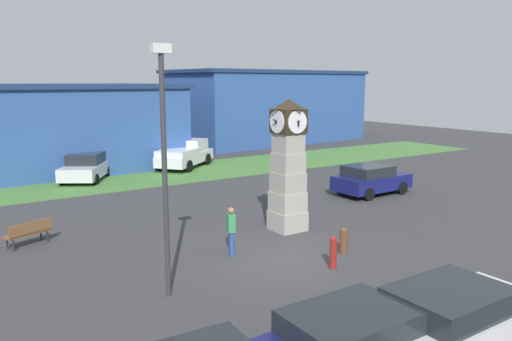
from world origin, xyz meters
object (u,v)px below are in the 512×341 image
clock_tower (288,168)px  pickup_truck (185,154)px  car_by_building (455,317)px  bollard_near_tower (333,252)px  bench (28,231)px  pedestrian_near_bench (231,228)px  bollard_mid_row (344,240)px  car_end_of_row (86,167)px  street_lamp_near_road (164,156)px  car_near_tower (357,341)px  car_far_lot (371,179)px

clock_tower → pickup_truck: size_ratio=0.97×
car_by_building → bollard_near_tower: bearing=77.9°
bench → pedestrian_near_bench: pedestrian_near_bench is taller
bollard_mid_row → car_end_of_row: car_end_of_row is taller
clock_tower → car_end_of_row: clock_tower is taller
clock_tower → street_lamp_near_road: 7.24m
bollard_near_tower → car_near_tower: bearing=-127.6°
car_near_tower → clock_tower: bearing=60.9°
pickup_truck → pedestrian_near_bench: size_ratio=3.22×
car_far_lot → street_lamp_near_road: 15.28m
clock_tower → bench: size_ratio=3.04×
bench → clock_tower: bearing=-21.7°
bollard_near_tower → car_far_lot: (8.69, 6.75, 0.25)m
car_by_building → car_far_lot: bearing=50.4°
bench → street_lamp_near_road: bearing=-69.8°
bollard_mid_row → pickup_truck: (2.95, 18.51, 0.47)m
clock_tower → bollard_mid_row: bearing=-91.1°
pickup_truck → pedestrian_near_bench: bearing=-110.5°
car_far_lot → pedestrian_near_bench: 11.40m
bollard_mid_row → car_far_lot: bearing=38.5°
pickup_truck → street_lamp_near_road: street_lamp_near_road is taller
car_near_tower → bollard_near_tower: bearing=52.4°
clock_tower → bench: bearing=158.3°
pickup_truck → car_end_of_row: bearing=-173.5°
bollard_near_tower → bench: size_ratio=0.62×
clock_tower → pickup_truck: clock_tower is taller
car_end_of_row → pedestrian_near_bench: (0.59, -15.73, 0.11)m
pickup_truck → street_lamp_near_road: (-9.28, -18.37, 2.91)m
bollard_mid_row → car_end_of_row: bearing=102.1°
clock_tower → street_lamp_near_road: bearing=-154.1°
car_end_of_row → pickup_truck: bearing=6.5°
bollard_mid_row → clock_tower: bearing=88.9°
bollard_mid_row → car_by_building: size_ratio=0.20×
car_far_lot → car_near_tower: bearing=-137.2°
clock_tower → pedestrian_near_bench: clock_tower is taller
car_near_tower → street_lamp_near_road: (-1.59, 5.53, 3.12)m
bollard_mid_row → car_near_tower: bearing=-131.3°
street_lamp_near_road → pickup_truck: bearing=63.2°
car_end_of_row → pedestrian_near_bench: 15.75m
bollard_near_tower → street_lamp_near_road: size_ratio=0.16×
clock_tower → car_far_lot: clock_tower is taller
car_near_tower → bench: car_near_tower is taller
bollard_near_tower → bench: bearing=134.9°
car_far_lot → car_end_of_row: bearing=133.7°
bench → street_lamp_near_road: 7.79m
bollard_mid_row → bench: bearing=142.4°
bollard_near_tower → bollard_mid_row: 1.46m
bollard_mid_row → car_far_lot: (7.47, 5.93, 0.32)m
bollard_near_tower → street_lamp_near_road: street_lamp_near_road is taller
bench → pedestrian_near_bench: (5.53, -4.74, 0.41)m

